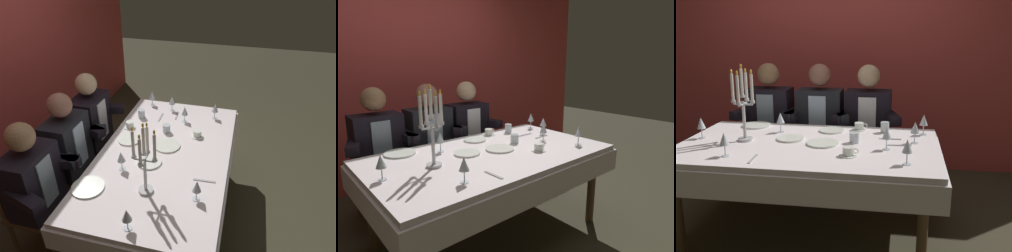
# 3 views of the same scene
# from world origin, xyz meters

# --- Properties ---
(ground_plane) EXTENTS (12.00, 12.00, 0.00)m
(ground_plane) POSITION_xyz_m (0.00, 0.00, 0.00)
(ground_plane) COLOR #3B3726
(back_wall) EXTENTS (6.00, 0.12, 2.70)m
(back_wall) POSITION_xyz_m (0.00, 1.66, 1.35)
(back_wall) COLOR #C74240
(back_wall) RESTS_ON ground_plane
(dining_table) EXTENTS (1.94, 1.14, 0.74)m
(dining_table) POSITION_xyz_m (0.00, 0.00, 0.62)
(dining_table) COLOR white
(dining_table) RESTS_ON ground_plane
(candelabra) EXTENTS (0.19, 0.19, 0.58)m
(candelabra) POSITION_xyz_m (-0.49, 0.01, 1.01)
(candelabra) COLOR silver
(candelabra) RESTS_ON dining_table
(dinner_plate_0) EXTENTS (0.24, 0.24, 0.01)m
(dinner_plate_0) POSITION_xyz_m (0.11, 0.01, 0.75)
(dinner_plate_0) COLOR white
(dinner_plate_0) RESTS_ON dining_table
(dinner_plate_1) EXTENTS (0.25, 0.25, 0.01)m
(dinner_plate_1) POSITION_xyz_m (-0.57, 0.43, 0.75)
(dinner_plate_1) COLOR white
(dinner_plate_1) RESTS_ON dining_table
(dinner_plate_2) EXTENTS (0.21, 0.21, 0.01)m
(dinner_plate_2) POSITION_xyz_m (-0.16, 0.09, 0.75)
(dinner_plate_2) COLOR white
(dinner_plate_2) RESTS_ON dining_table
(dinner_plate_3) EXTENTS (0.21, 0.21, 0.01)m
(dinner_plate_3) POSITION_xyz_m (0.11, 0.37, 0.75)
(dinner_plate_3) COLOR white
(dinner_plate_3) RESTS_ON dining_table
(wine_glass_0) EXTENTS (0.07, 0.07, 0.16)m
(wine_glass_0) POSITION_xyz_m (-0.48, -0.36, 0.85)
(wine_glass_0) COLOR silver
(wine_glass_0) RESTS_ON dining_table
(wine_glass_1) EXTENTS (0.07, 0.07, 0.16)m
(wine_glass_1) POSITION_xyz_m (0.77, 0.13, 0.86)
(wine_glass_1) COLOR silver
(wine_glass_1) RESTS_ON dining_table
(wine_glass_2) EXTENTS (0.07, 0.07, 0.16)m
(wine_glass_2) POSITION_xyz_m (-0.30, 0.27, 0.85)
(wine_glass_2) COLOR silver
(wine_glass_2) RESTS_ON dining_table
(wine_glass_3) EXTENTS (0.07, 0.07, 0.16)m
(wine_glass_3) POSITION_xyz_m (0.72, -0.34, 0.86)
(wine_glass_3) COLOR silver
(wine_glass_3) RESTS_ON dining_table
(wine_glass_4) EXTENTS (0.07, 0.07, 0.16)m
(wine_glass_4) POSITION_xyz_m (0.58, -0.05, 0.85)
(wine_glass_4) COLOR silver
(wine_glass_4) RESTS_ON dining_table
(wine_glass_5) EXTENTS (0.07, 0.07, 0.16)m
(wine_glass_5) POSITION_xyz_m (0.85, 0.37, 0.86)
(wine_glass_5) COLOR silver
(wine_glass_5) RESTS_ON dining_table
(wine_glass_6) EXTENTS (0.07, 0.07, 0.16)m
(wine_glass_6) POSITION_xyz_m (-0.84, 0.01, 0.85)
(wine_glass_6) COLOR silver
(wine_glass_6) RESTS_ON dining_table
(water_tumbler_0) EXTENTS (0.07, 0.07, 0.09)m
(water_tumbler_0) POSITION_xyz_m (0.54, 0.39, 0.78)
(water_tumbler_0) COLOR silver
(water_tumbler_0) RESTS_ON dining_table
(water_tumbler_1) EXTENTS (0.07, 0.07, 0.08)m
(water_tumbler_1) POSITION_xyz_m (0.33, 0.07, 0.78)
(water_tumbler_1) COLOR silver
(water_tumbler_1) RESTS_ON dining_table
(coffee_cup_0) EXTENTS (0.13, 0.12, 0.06)m
(coffee_cup_0) POSITION_xyz_m (0.33, 0.44, 0.77)
(coffee_cup_0) COLOR white
(coffee_cup_0) RESTS_ON dining_table
(coffee_cup_1) EXTENTS (0.13, 0.12, 0.06)m
(coffee_cup_1) POSITION_xyz_m (0.33, -0.23, 0.77)
(coffee_cup_1) COLOR white
(coffee_cup_1) RESTS_ON dining_table
(spoon_0) EXTENTS (0.17, 0.03, 0.01)m
(spoon_0) POSITION_xyz_m (0.67, 0.05, 0.74)
(spoon_0) COLOR #B7B7BC
(spoon_0) RESTS_ON dining_table
(spoon_1) EXTENTS (0.03, 0.17, 0.01)m
(spoon_1) POSITION_xyz_m (-0.27, -0.39, 0.74)
(spoon_1) COLOR #B7B7BC
(spoon_1) RESTS_ON dining_table
(spoon_2) EXTENTS (0.17, 0.02, 0.01)m
(spoon_2) POSITION_xyz_m (0.59, 0.20, 0.74)
(spoon_2) COLOR #B7B7BC
(spoon_2) RESTS_ON dining_table
(seated_diner_0) EXTENTS (0.63, 0.48, 1.24)m
(seated_diner_0) POSITION_xyz_m (-0.60, 0.89, 0.74)
(seated_diner_0) COLOR brown
(seated_diner_0) RESTS_ON ground_plane
(seated_diner_1) EXTENTS (0.63, 0.48, 1.24)m
(seated_diner_1) POSITION_xyz_m (-0.10, 0.89, 0.74)
(seated_diner_1) COLOR brown
(seated_diner_1) RESTS_ON ground_plane
(seated_diner_2) EXTENTS (0.63, 0.48, 1.24)m
(seated_diner_2) POSITION_xyz_m (0.36, 0.89, 0.74)
(seated_diner_2) COLOR brown
(seated_diner_2) RESTS_ON ground_plane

